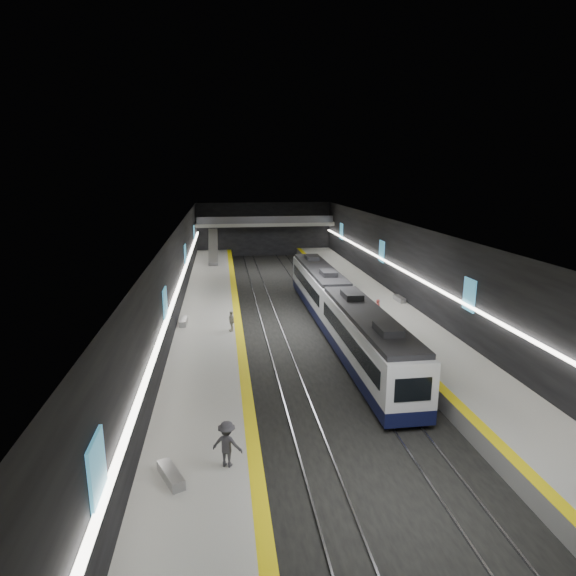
{
  "coord_description": "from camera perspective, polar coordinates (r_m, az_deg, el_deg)",
  "views": [
    {
      "loc": [
        -6.36,
        -37.12,
        12.56
      ],
      "look_at": [
        -0.53,
        4.89,
        2.2
      ],
      "focal_mm": 30.0,
      "sensor_mm": 36.0,
      "label": 1
    }
  ],
  "objects": [
    {
      "name": "ground",
      "position": [
        39.7,
        1.73,
        -4.72
      ],
      "size": [
        70.0,
        70.0,
        0.0
      ],
      "primitive_type": "plane",
      "color": "black",
      "rests_on": "ground"
    },
    {
      "name": "ceiling",
      "position": [
        37.93,
        1.82,
        6.82
      ],
      "size": [
        20.0,
        70.0,
        0.04
      ],
      "primitive_type": "cube",
      "rotation": [
        3.14,
        0.0,
        0.0
      ],
      "color": "beige",
      "rests_on": "wall_left"
    },
    {
      "name": "wall_left",
      "position": [
        38.27,
        -13.15,
        0.43
      ],
      "size": [
        0.04,
        70.0,
        8.0
      ],
      "primitive_type": "cube",
      "color": "black",
      "rests_on": "ground"
    },
    {
      "name": "wall_right",
      "position": [
        41.46,
        15.54,
        1.3
      ],
      "size": [
        0.04,
        70.0,
        8.0
      ],
      "primitive_type": "cube",
      "color": "black",
      "rests_on": "ground"
    },
    {
      "name": "wall_back",
      "position": [
        72.9,
        -2.86,
        6.96
      ],
      "size": [
        20.0,
        0.04,
        8.0
      ],
      "primitive_type": "cube",
      "color": "black",
      "rests_on": "ground"
    },
    {
      "name": "platform_left",
      "position": [
        39.05,
        -9.21,
        -4.45
      ],
      "size": [
        5.0,
        70.0,
        1.0
      ],
      "primitive_type": "cube",
      "color": "slate",
      "rests_on": "ground"
    },
    {
      "name": "tile_surface_left",
      "position": [
        38.89,
        -9.24,
        -3.73
      ],
      "size": [
        5.0,
        70.0,
        0.02
      ],
      "primitive_type": "cube",
      "color": "#B6B6B1",
      "rests_on": "platform_left"
    },
    {
      "name": "tactile_strip_left",
      "position": [
        38.89,
        -5.99,
        -3.61
      ],
      "size": [
        0.6,
        70.0,
        0.02
      ],
      "primitive_type": "cube",
      "color": "yellow",
      "rests_on": "platform_left"
    },
    {
      "name": "platform_right",
      "position": [
        41.42,
        12.04,
        -3.52
      ],
      "size": [
        5.0,
        70.0,
        1.0
      ],
      "primitive_type": "cube",
      "color": "slate",
      "rests_on": "ground"
    },
    {
      "name": "tile_surface_right",
      "position": [
        41.27,
        12.08,
        -2.84
      ],
      "size": [
        5.0,
        70.0,
        0.02
      ],
      "primitive_type": "cube",
      "color": "#B6B6B1",
      "rests_on": "platform_right"
    },
    {
      "name": "tactile_strip_right",
      "position": [
        40.58,
        9.15,
        -2.97
      ],
      "size": [
        0.6,
        70.0,
        0.02
      ],
      "primitive_type": "cube",
      "color": "yellow",
      "rests_on": "platform_right"
    },
    {
      "name": "rails",
      "position": [
        39.68,
        1.73,
        -4.64
      ],
      "size": [
        6.52,
        70.0,
        0.12
      ],
      "color": "gray",
      "rests_on": "ground"
    },
    {
      "name": "train",
      "position": [
        37.75,
        5.99,
        -2.28
      ],
      "size": [
        2.69,
        30.04,
        3.6
      ],
      "color": "black",
      "rests_on": "ground"
    },
    {
      "name": "ad_posters",
      "position": [
        39.48,
        1.54,
        1.94
      ],
      "size": [
        19.94,
        53.5,
        2.2
      ],
      "color": "teal",
      "rests_on": "wall_left"
    },
    {
      "name": "cove_light_left",
      "position": [
        38.29,
        -12.84,
        0.15
      ],
      "size": [
        0.25,
        68.6,
        0.12
      ],
      "primitive_type": "cube",
      "color": "white",
      "rests_on": "wall_left"
    },
    {
      "name": "cove_light_right",
      "position": [
        41.42,
        15.27,
        1.03
      ],
      "size": [
        0.25,
        68.6,
        0.12
      ],
      "primitive_type": "cube",
      "color": "white",
      "rests_on": "wall_right"
    },
    {
      "name": "mezzanine_bridge",
      "position": [
        70.74,
        -2.72,
        7.6
      ],
      "size": [
        20.0,
        3.0,
        1.5
      ],
      "color": "gray",
      "rests_on": "wall_left"
    },
    {
      "name": "escalator",
      "position": [
        63.86,
        -8.86,
        4.86
      ],
      "size": [
        1.2,
        7.5,
        3.92
      ],
      "primitive_type": "cube",
      "rotation": [
        0.44,
        0.0,
        0.0
      ],
      "color": "#99999E",
      "rests_on": "platform_left"
    },
    {
      "name": "bench_left_near",
      "position": [
        20.25,
        -13.72,
        -20.76
      ],
      "size": [
        1.22,
        1.86,
        0.44
      ],
      "primitive_type": "cube",
      "rotation": [
        0.0,
        0.0,
        0.43
      ],
      "color": "#99999E",
      "rests_on": "platform_left"
    },
    {
      "name": "bench_left_far",
      "position": [
        38.11,
        -12.29,
        -3.9
      ],
      "size": [
        0.55,
        1.84,
        0.45
      ],
      "primitive_type": "cube",
      "rotation": [
        0.0,
        0.0,
        -0.02
      ],
      "color": "#99999E",
      "rests_on": "platform_left"
    },
    {
      "name": "bench_right_far",
      "position": [
        44.86,
        13.09,
        -1.28
      ],
      "size": [
        0.56,
        1.82,
        0.44
      ],
      "primitive_type": "cube",
      "rotation": [
        0.0,
        0.0,
        0.03
      ],
      "color": "#99999E",
      "rests_on": "platform_right"
    },
    {
      "name": "passenger_right_a",
      "position": [
        38.92,
        10.61,
        -2.53
      ],
      "size": [
        0.56,
        0.69,
        1.65
      ],
      "primitive_type": "imported",
      "rotation": [
        0.0,
        0.0,
        1.88
      ],
      "color": "#CC4C4D",
      "rests_on": "platform_right"
    },
    {
      "name": "passenger_left_a",
      "position": [
        35.79,
        -6.74,
        -3.92
      ],
      "size": [
        0.68,
        0.97,
        1.54
      ],
      "primitive_type": "imported",
      "rotation": [
        0.0,
        0.0,
        -1.2
      ],
      "color": "beige",
      "rests_on": "platform_left"
    },
    {
      "name": "passenger_left_b",
      "position": [
        20.27,
        -7.24,
        -17.91
      ],
      "size": [
        1.42,
        1.12,
        1.93
      ],
      "primitive_type": "imported",
      "rotation": [
        0.0,
        0.0,
        2.77
      ],
      "color": "#3B3940",
      "rests_on": "platform_left"
    }
  ]
}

